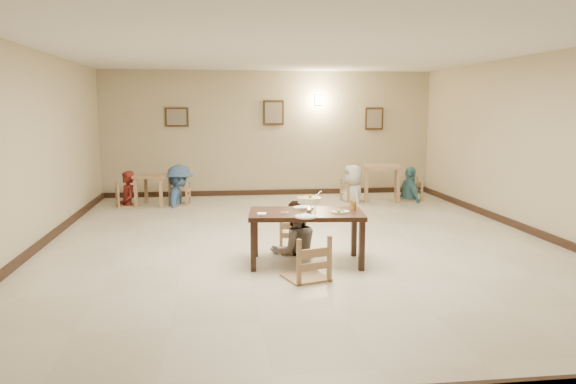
{
  "coord_description": "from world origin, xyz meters",
  "views": [
    {
      "loc": [
        -1.3,
        -8.62,
        2.11
      ],
      "look_at": [
        -0.27,
        -0.64,
        0.91
      ],
      "focal_mm": 35.0,
      "sensor_mm": 36.0,
      "label": 1
    }
  ],
  "objects": [
    {
      "name": "bg_chair_rr",
      "position": [
        3.14,
        3.74,
        0.5
      ],
      "size": [
        0.47,
        0.47,
        1.01
      ],
      "rotation": [
        0.0,
        0.0,
        -1.63
      ],
      "color": "#A3855B",
      "rests_on": "floor"
    },
    {
      "name": "picture_a",
      "position": [
        -2.2,
        4.96,
        1.9
      ],
      "size": [
        0.55,
        0.04,
        0.45
      ],
      "color": "#312011",
      "rests_on": "wall_back"
    },
    {
      "name": "wall_right",
      "position": [
        4.0,
        0.0,
        1.5
      ],
      "size": [
        0.0,
        10.0,
        10.0
      ],
      "primitive_type": "plane",
      "rotation": [
        1.57,
        0.0,
        -1.57
      ],
      "color": "tan",
      "rests_on": "floor"
    },
    {
      "name": "chair_far",
      "position": [
        -0.16,
        -0.56,
        0.47
      ],
      "size": [
        0.45,
        0.45,
        0.95
      ],
      "rotation": [
        0.0,
        0.0,
        -0.02
      ],
      "color": "#A3855B",
      "rests_on": "floor"
    },
    {
      "name": "picture_c",
      "position": [
        2.6,
        4.96,
        1.85
      ],
      "size": [
        0.45,
        0.04,
        0.55
      ],
      "color": "#312011",
      "rests_on": "wall_back"
    },
    {
      "name": "bg_table_right",
      "position": [
        2.47,
        3.75,
        0.68
      ],
      "size": [
        1.01,
        1.01,
        0.82
      ],
      "rotation": [
        0.0,
        0.0,
        -0.27
      ],
      "color": "#9E7752",
      "rests_on": "floor"
    },
    {
      "name": "rice_plate_near",
      "position": [
        -0.17,
        -1.63,
        0.73
      ],
      "size": [
        0.28,
        0.28,
        0.06
      ],
      "color": "white",
      "rests_on": "main_table"
    },
    {
      "name": "napkin_cutlery",
      "position": [
        -0.71,
        -1.41,
        0.73
      ],
      "size": [
        0.16,
        0.24,
        0.03
      ],
      "color": "white",
      "rests_on": "main_table"
    },
    {
      "name": "drink_glass",
      "position": [
        0.57,
        -1.19,
        0.8
      ],
      "size": [
        0.08,
        0.08,
        0.17
      ],
      "color": "white",
      "rests_on": "main_table"
    },
    {
      "name": "picture_b",
      "position": [
        0.1,
        4.96,
        2.0
      ],
      "size": [
        0.5,
        0.04,
        0.6
      ],
      "color": "#312011",
      "rests_on": "wall_back"
    },
    {
      "name": "wall_sconce",
      "position": [
        1.2,
        4.96,
        2.3
      ],
      "size": [
        0.16,
        0.05,
        0.22
      ],
      "primitive_type": "cube",
      "color": "#FFD88C",
      "rests_on": "wall_back"
    },
    {
      "name": "chili_dish",
      "position": [
        -0.4,
        -1.31,
        0.73
      ],
      "size": [
        0.1,
        0.1,
        0.02
      ],
      "color": "white",
      "rests_on": "main_table"
    },
    {
      "name": "wall_left",
      "position": [
        -4.0,
        0.0,
        1.5
      ],
      "size": [
        0.0,
        10.0,
        10.0
      ],
      "primitive_type": "plane",
      "rotation": [
        1.57,
        0.0,
        1.57
      ],
      "color": "tan",
      "rests_on": "floor"
    },
    {
      "name": "fried_plate",
      "position": [
        0.35,
        -1.36,
        0.74
      ],
      "size": [
        0.25,
        0.25,
        0.05
      ],
      "color": "white",
      "rests_on": "main_table"
    },
    {
      "name": "rice_plate_far",
      "position": [
        -0.09,
        -0.98,
        0.73
      ],
      "size": [
        0.3,
        0.3,
        0.07
      ],
      "color": "white",
      "rests_on": "main_table"
    },
    {
      "name": "bg_chair_ll",
      "position": [
        -3.22,
        3.78,
        0.49
      ],
      "size": [
        0.46,
        0.46,
        0.99
      ],
      "rotation": [
        0.0,
        0.0,
        1.84
      ],
      "color": "#A3855B",
      "rests_on": "floor"
    },
    {
      "name": "baseboard_left",
      "position": [
        -3.97,
        0.0,
        0.06
      ],
      "size": [
        0.06,
        10.0,
        0.12
      ],
      "primitive_type": "cube",
      "color": "black",
      "rests_on": "floor"
    },
    {
      "name": "bg_chair_rl",
      "position": [
        1.79,
        3.78,
        0.47
      ],
      "size": [
        0.45,
        0.45,
        0.95
      ],
      "rotation": [
        0.0,
        0.0,
        1.79
      ],
      "color": "#A3855B",
      "rests_on": "floor"
    },
    {
      "name": "baseboard_back",
      "position": [
        0.0,
        4.97,
        0.06
      ],
      "size": [
        8.0,
        0.06,
        0.12
      ],
      "primitive_type": "cube",
      "color": "black",
      "rests_on": "floor"
    },
    {
      "name": "main_table",
      "position": [
        -0.1,
        -1.23,
        0.64
      ],
      "size": [
        1.62,
        1.02,
        0.72
      ],
      "rotation": [
        0.0,
        0.0,
        -0.11
      ],
      "color": "#311A10",
      "rests_on": "floor"
    },
    {
      "name": "wall_front",
      "position": [
        0.0,
        -5.0,
        1.5
      ],
      "size": [
        10.0,
        0.0,
        10.0
      ],
      "primitive_type": "plane",
      "rotation": [
        -1.57,
        0.0,
        0.0
      ],
      "color": "tan",
      "rests_on": "floor"
    },
    {
      "name": "bg_diner_d",
      "position": [
        3.14,
        3.74,
        0.78
      ],
      "size": [
        0.48,
        0.95,
        1.55
      ],
      "primitive_type": "imported",
      "rotation": [
        0.0,
        0.0,
        1.68
      ],
      "color": "teal",
      "rests_on": "floor"
    },
    {
      "name": "bg_chair_lr",
      "position": [
        -2.11,
        3.81,
        0.45
      ],
      "size": [
        0.43,
        0.43,
        0.91
      ],
      "rotation": [
        0.0,
        0.0,
        -1.73
      ],
      "color": "#A3855B",
      "rests_on": "floor"
    },
    {
      "name": "baseboard_right",
      "position": [
        3.97,
        0.0,
        0.06
      ],
      "size": [
        0.06,
        10.0,
        0.12
      ],
      "primitive_type": "cube",
      "color": "black",
      "rests_on": "floor"
    },
    {
      "name": "ceiling",
      "position": [
        0.0,
        0.0,
        3.0
      ],
      "size": [
        10.0,
        10.0,
        0.0
      ],
      "primitive_type": "plane",
      "color": "silver",
      "rests_on": "wall_back"
    },
    {
      "name": "bg_diner_b",
      "position": [
        -2.11,
        3.81,
        0.88
      ],
      "size": [
        0.71,
        1.17,
        1.77
      ],
      "primitive_type": "imported",
      "rotation": [
        0.0,
        0.0,
        1.52
      ],
      "color": "#3F618D",
      "rests_on": "floor"
    },
    {
      "name": "main_diner",
      "position": [
        -0.16,
        -0.61,
        0.77
      ],
      "size": [
        0.85,
        0.72,
        1.55
      ],
      "primitive_type": "imported",
      "rotation": [
        0.0,
        0.0,
        3.33
      ],
      "color": "gray",
      "rests_on": "floor"
    },
    {
      "name": "curry_warmer",
      "position": [
        -0.06,
        -1.25,
        0.88
      ],
      "size": [
        0.34,
        0.31,
        0.28
      ],
      "color": "silver",
      "rests_on": "main_table"
    },
    {
      "name": "wall_back",
      "position": [
        0.0,
        5.0,
        1.5
      ],
      "size": [
        10.0,
        0.0,
        10.0
      ],
      "primitive_type": "plane",
      "rotation": [
        1.57,
        0.0,
        0.0
      ],
      "color": "tan",
      "rests_on": "floor"
    },
    {
      "name": "bg_diner_c",
      "position": [
        1.79,
        3.78,
        0.83
      ],
      "size": [
        0.62,
        0.87,
        1.66
      ],
      "primitive_type": "imported",
      "rotation": [
        0.0,
        0.0,
        4.83
      ],
      "color": "silver",
      "rests_on": "floor"
    },
    {
      "name": "bg_table_left",
      "position": [
        -2.67,
        3.76,
        0.55
      ],
      "size": [
        0.83,
        0.83,
        0.68
      ],
      "rotation": [
        0.0,
        0.0,
        -0.27
      ],
      "color": "#9E7752",
      "rests_on": "floor"
    },
    {
      "name": "floor",
      "position": [
        0.0,
        0.0,
        0.0
      ],
      "size": [
        10.0,
        10.0,
        0.0
      ],
      "primitive_type": "plane",
      "color": "#BDB49E",
      "rests_on": "ground"
    },
    {
      "name": "chair_near",
      "position": [
        -0.21,
        -1.93,
        0.53
      ],
      "size": [
        0.5,
        0.5,
        1.07
      ],
      "rotation": [
        0.0,
        0.0,
        3.44
      ],
      "color": "#A3855B",
      "rests_on": "floor"
    },
    {
      "name": "bg_diner_a",
      "position": [
        -3.22,
        3.78,
        0.77
      ],
      "size": [
        0.56,
        0.66,
        1.53
      ],
      "primitive_type": "imported",
      "rotation": [
        0.0,
        0.0,
        5.13
      ],
      "color": "maroon",
      "rests_on": "floor"
    }
  ]
}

